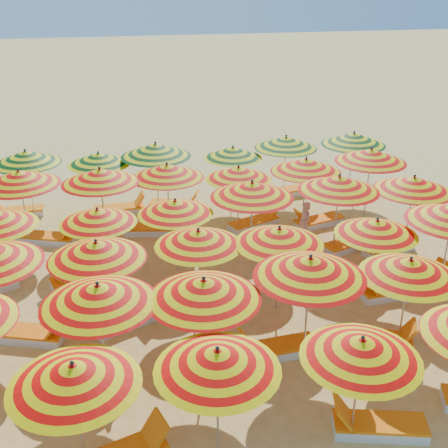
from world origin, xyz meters
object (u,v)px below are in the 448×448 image
Objects in this scene: umbrella_24 at (19,178)px; lounger_19 at (151,229)px; beachgoer_a at (304,225)px; umbrella_3 at (362,349)px; umbrella_26 at (167,171)px; umbrella_7 at (98,295)px; lounger_13 at (423,285)px; umbrella_32 at (156,150)px; umbrella_34 at (286,142)px; lounger_22 at (17,212)px; umbrella_30 at (26,157)px; lounger_24 at (175,205)px; umbrella_15 at (279,236)px; umbrella_10 at (410,268)px; lounger_6 at (277,349)px; umbrella_28 at (306,165)px; lounger_5 at (82,384)px; lounger_9 at (30,334)px; lounger_18 at (49,238)px; umbrella_16 at (377,227)px; umbrella_13 at (97,250)px; lounger_12 at (390,291)px; lounger_16 at (350,244)px; umbrella_31 at (99,159)px; umbrella_14 at (198,238)px; umbrella_23 at (414,184)px; lounger_21 at (318,221)px; lounger_2 at (377,426)px; lounger_17 at (388,248)px; umbrella_25 at (100,176)px; beachgoer_b at (271,249)px; umbrella_21 at (252,190)px; umbrella_19 at (98,216)px; umbrella_33 at (233,152)px; umbrella_1 at (73,375)px; umbrella_35 at (354,139)px; umbrella_2 at (217,360)px; lounger_11 at (175,302)px; umbrella_27 at (239,173)px; lounger_20 at (255,222)px; lounger_10 at (126,320)px; lounger_25 at (297,190)px; lounger_15 at (81,279)px; umbrella_8 at (204,289)px; lounger_23 at (121,209)px.

lounger_19 is (3.76, 0.07, -2.04)m from umbrella_24.
umbrella_3 is at bearing -17.11° from beachgoer_a.
umbrella_7 is at bearing -106.59° from umbrella_26.
umbrella_32 is at bearing 116.44° from lounger_13.
lounger_22 is at bearing 179.13° from umbrella_34.
umbrella_30 is 1.51× the size of lounger_24.
umbrella_15 is 1.54× the size of lounger_19.
lounger_19 is at bearing -29.79° from umbrella_30.
umbrella_10 is 1.51× the size of lounger_6.
lounger_5 is at bearing -135.90° from umbrella_28.
lounger_9 and lounger_18 have the same top height.
umbrella_16 is 1.27× the size of lounger_22.
umbrella_13 reaches higher than lounger_12.
umbrella_31 is at bearing 130.21° from lounger_16.
umbrella_26 is at bearing -80.74° from lounger_6.
umbrella_30 reaches higher than lounger_13.
lounger_5 is (-2.82, -2.49, -1.83)m from umbrella_14.
lounger_21 is at bearing 132.50° from umbrella_23.
lounger_24 is at bearing 78.40° from lounger_9.
lounger_2 is 2.83m from lounger_6.
lounger_17 is (10.72, -4.96, -1.97)m from umbrella_30.
umbrella_25 reaches higher than umbrella_7.
umbrella_30 is 8.83m from beachgoer_b.
umbrella_21 is at bearing -61.01° from umbrella_32.
umbrella_19 is 6.57m from umbrella_33.
umbrella_7 reaches higher than umbrella_1.
umbrella_19 is at bearing -153.23° from umbrella_35.
umbrella_2 is at bearing 11.65° from lounger_2.
umbrella_7 is 0.93× the size of umbrella_28.
umbrella_21 is 3.84m from lounger_11.
umbrella_21 is at bearing -92.37° from umbrella_27.
umbrella_3 is 12.20m from umbrella_31.
umbrella_24 reaches higher than lounger_20.
beachgoer_b is at bearing 41.00° from umbrella_7.
umbrella_15 is 5.50m from lounger_5.
umbrella_35 is at bearing -165.01° from lounger_10.
lounger_25 is (2.97, 7.34, -1.87)m from umbrella_15.
lounger_18 is at bearing 157.06° from lounger_20.
umbrella_7 is 8.05m from beachgoer_a.
umbrella_15 is 5.99m from lounger_19.
umbrella_1 is 5.59m from lounger_2.
umbrella_35 is 1.61× the size of lounger_15.
umbrella_2 is 7.13m from lounger_15.
umbrella_8 is at bearing 38.02° from lounger_21.
umbrella_28 is 7.81m from lounger_10.
umbrella_21 is at bearing -19.31° from umbrella_24.
umbrella_30 is (-4.69, 6.82, 0.14)m from umbrella_14.
umbrella_2 is 3.68m from lounger_5.
umbrella_26 is 1.61× the size of lounger_25.
umbrella_25 is at bearing -104.96° from lounger_23.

